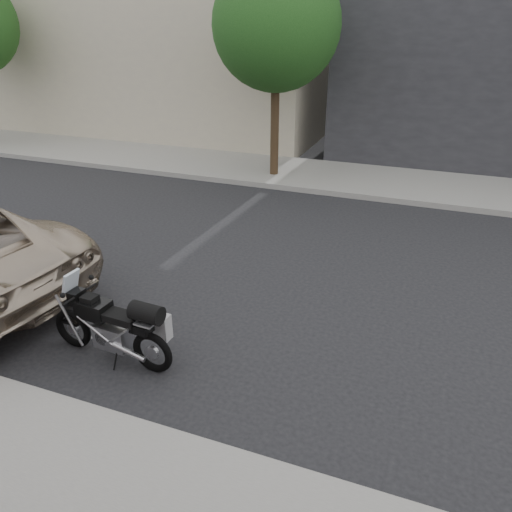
# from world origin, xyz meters

# --- Properties ---
(ground) EXTENTS (120.00, 120.00, 0.00)m
(ground) POSITION_xyz_m (0.00, 0.00, 0.00)
(ground) COLOR black
(ground) RESTS_ON ground
(far_sidewalk) EXTENTS (44.00, 3.00, 0.15)m
(far_sidewalk) POSITION_xyz_m (0.00, -6.50, 0.07)
(far_sidewalk) COLOR gray
(far_sidewalk) RESTS_ON ground
(far_building_cream) EXTENTS (14.00, 11.00, 8.00)m
(far_building_cream) POSITION_xyz_m (9.00, -13.50, 4.00)
(far_building_cream) COLOR #C2B79B
(far_building_cream) RESTS_ON ground
(street_tree_mid) EXTENTS (3.40, 3.40, 5.70)m
(street_tree_mid) POSITION_xyz_m (2.00, -6.00, 4.14)
(street_tree_mid) COLOR #3C2B1B
(street_tree_mid) RESTS_ON far_sidewalk
(motorcycle) EXTENTS (1.99, 0.64, 1.26)m
(motorcycle) POSITION_xyz_m (1.15, 2.97, 0.54)
(motorcycle) COLOR black
(motorcycle) RESTS_ON ground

